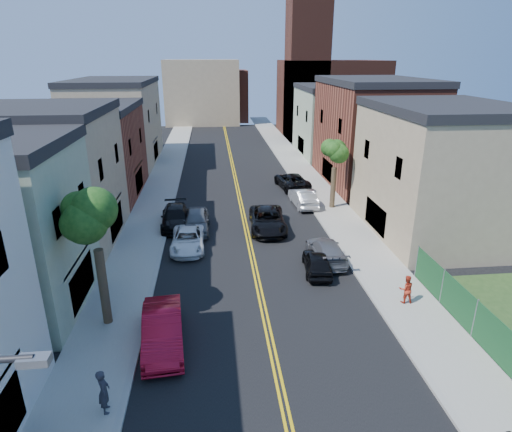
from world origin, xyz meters
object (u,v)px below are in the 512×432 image
object	(u,v)px
black_car_right	(317,262)
dark_car_right_far	(292,181)
white_pickup	(188,240)
black_suv_lane	(268,220)
pedestrian_left	(104,391)
pedestrian_right	(406,289)
grey_car_right	(326,250)
grey_car_left	(197,221)
red_sedan	(163,330)
black_car_left	(175,217)
silver_car_right	(303,198)

from	to	relation	value
black_car_right	dark_car_right_far	bearing A→B (deg)	-89.30
dark_car_right_far	black_car_right	bearing A→B (deg)	76.85
white_pickup	black_car_right	distance (m)	9.19
black_suv_lane	pedestrian_left	size ratio (longest dim) A/B	3.20
dark_car_right_far	pedestrian_right	size ratio (longest dim) A/B	3.49
pedestrian_right	grey_car_right	bearing A→B (deg)	-59.82
grey_car_left	pedestrian_right	world-z (taller)	pedestrian_right
red_sedan	black_suv_lane	world-z (taller)	red_sedan
white_pickup	dark_car_right_far	size ratio (longest dim) A/B	0.87
white_pickup	grey_car_left	world-z (taller)	grey_car_left
dark_car_right_far	pedestrian_left	xyz separation A→B (m)	(-12.20, -28.52, 0.28)
black_suv_lane	pedestrian_left	xyz separation A→B (m)	(-8.34, -17.61, 0.25)
black_suv_lane	white_pickup	bearing A→B (deg)	-150.92
dark_car_right_far	black_suv_lane	distance (m)	11.57
black_car_left	grey_car_right	bearing A→B (deg)	-37.43
silver_car_right	dark_car_right_far	xyz separation A→B (m)	(0.00, 5.62, -0.01)
white_pickup	black_car_left	bearing A→B (deg)	104.99
black_suv_lane	grey_car_left	bearing A→B (deg)	179.19
grey_car_left	pedestrian_right	distance (m)	16.41
white_pickup	grey_car_left	bearing A→B (deg)	81.08
white_pickup	black_suv_lane	size ratio (longest dim) A/B	0.84
black_car_right	pedestrian_right	xyz separation A→B (m)	(3.83, -4.18, 0.27)
black_car_right	black_suv_lane	xyz separation A→B (m)	(-2.16, 7.26, 0.13)
dark_car_right_far	red_sedan	bearing A→B (deg)	59.12
black_suv_lane	pedestrian_right	world-z (taller)	pedestrian_right
black_car_right	pedestrian_left	bearing A→B (deg)	50.65
red_sedan	white_pickup	world-z (taller)	red_sedan
black_car_left	silver_car_right	world-z (taller)	silver_car_right
white_pickup	dark_car_right_far	bearing A→B (deg)	54.66
white_pickup	grey_car_left	distance (m)	3.33
black_car_right	grey_car_right	bearing A→B (deg)	-115.80
dark_car_right_far	pedestrian_left	size ratio (longest dim) A/B	3.09
dark_car_right_far	pedestrian_right	bearing A→B (deg)	87.65
grey_car_left	dark_car_right_far	distance (m)	14.08
grey_car_left	black_suv_lane	xyz separation A→B (m)	(5.44, -0.33, -0.01)
red_sedan	black_car_left	bearing A→B (deg)	86.52
grey_car_right	pedestrian_right	world-z (taller)	pedestrian_right
black_suv_lane	silver_car_right	bearing A→B (deg)	56.55
red_sedan	black_car_right	distance (m)	10.86
red_sedan	black_car_left	size ratio (longest dim) A/B	0.97
black_car_left	black_car_right	world-z (taller)	black_car_left
black_car_left	black_suv_lane	distance (m)	7.29
black_suv_lane	pedestrian_right	bearing A→B (deg)	-59.62
grey_car_left	grey_car_right	xyz separation A→B (m)	(8.58, -6.01, -0.11)
grey_car_left	silver_car_right	xyz separation A→B (m)	(9.30, 4.95, -0.03)
black_car_right	dark_car_right_far	world-z (taller)	dark_car_right_far
black_car_left	black_car_right	size ratio (longest dim) A/B	1.32
silver_car_right	black_suv_lane	bearing A→B (deg)	50.04
dark_car_right_far	pedestrian_left	distance (m)	31.02
white_pickup	black_car_left	xyz separation A→B (m)	(-1.19, 4.42, 0.08)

